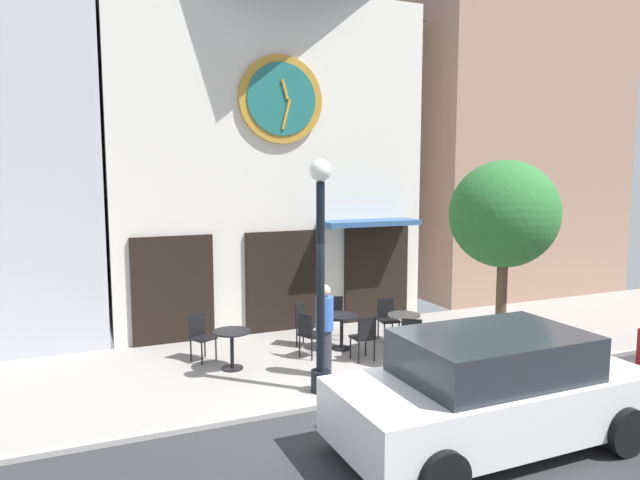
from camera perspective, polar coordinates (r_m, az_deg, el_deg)
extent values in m
cube|color=gray|center=(11.57, -0.84, -11.76)|extent=(25.86, 4.48, 0.05)
cube|color=#A8A5A0|center=(9.66, 4.37, -15.23)|extent=(25.86, 0.12, 0.08)
cube|color=silver|center=(14.43, -5.73, 7.46)|extent=(7.36, 2.75, 7.66)
cylinder|color=#B7842D|center=(13.16, -3.86, 13.63)|extent=(1.93, 0.10, 1.93)
cylinder|color=#1E6660|center=(13.10, -3.77, 13.66)|extent=(1.59, 0.04, 1.59)
cube|color=#B7842D|center=(13.11, -3.46, 14.57)|extent=(0.18, 0.03, 0.43)
cube|color=#B7842D|center=(13.06, -3.34, 12.24)|extent=(0.23, 0.03, 0.67)
cube|color=black|center=(12.74, -14.24, -4.76)|extent=(1.72, 0.10, 2.30)
cube|color=black|center=(13.33, -3.75, -4.06)|extent=(1.72, 0.10, 2.30)
cube|color=black|center=(14.32, 5.56, -3.31)|extent=(1.72, 0.10, 2.30)
cube|color=#33568C|center=(13.69, 4.81, 1.72)|extent=(2.35, 0.90, 0.12)
cube|color=#9E7A66|center=(19.24, 17.72, 15.96)|extent=(6.47, 4.10, 13.64)
cylinder|color=black|center=(9.94, 0.04, -13.69)|extent=(0.32, 0.32, 0.36)
cylinder|color=black|center=(9.50, 0.05, -4.81)|extent=(0.14, 0.14, 3.49)
sphere|color=white|center=(9.31, 0.05, 6.88)|extent=(0.36, 0.36, 0.36)
cylinder|color=brown|center=(11.48, 17.36, -6.54)|extent=(0.20, 0.20, 2.14)
ellipsoid|color=#2D7033|center=(11.21, 17.69, 2.46)|extent=(2.08, 1.88, 1.98)
cylinder|color=black|center=(11.05, -8.65, -10.67)|extent=(0.07, 0.07, 0.71)
cylinder|color=black|center=(11.15, -8.61, -12.35)|extent=(0.40, 0.40, 0.03)
cylinder|color=black|center=(10.95, -8.68, -8.90)|extent=(0.70, 0.70, 0.03)
cylinder|color=black|center=(12.10, 2.13, -9.05)|extent=(0.07, 0.07, 0.71)
cylinder|color=black|center=(12.20, 2.13, -10.58)|extent=(0.40, 0.40, 0.03)
cylinder|color=black|center=(12.01, 2.14, -7.43)|extent=(0.71, 0.71, 0.03)
cylinder|color=black|center=(12.10, 8.24, -9.03)|extent=(0.07, 0.07, 0.75)
cylinder|color=black|center=(12.20, 8.21, -10.64)|extent=(0.40, 0.40, 0.03)
cylinder|color=gray|center=(12.00, 8.27, -7.31)|extent=(0.66, 0.66, 0.03)
cube|color=black|center=(11.42, 4.19, -9.53)|extent=(0.41, 0.41, 0.04)
cube|color=black|center=(11.21, 4.65, -8.65)|extent=(0.38, 0.05, 0.45)
cylinder|color=black|center=(11.71, 4.52, -10.27)|extent=(0.03, 0.03, 0.45)
cylinder|color=black|center=(11.56, 3.02, -10.49)|extent=(0.03, 0.03, 0.45)
cylinder|color=black|center=(11.43, 5.36, -10.71)|extent=(0.03, 0.03, 0.45)
cylinder|color=black|center=(11.27, 3.83, -10.95)|extent=(0.03, 0.03, 0.45)
cube|color=black|center=(11.57, -11.42, -9.43)|extent=(0.54, 0.54, 0.04)
cube|color=black|center=(11.65, -12.00, -8.18)|extent=(0.36, 0.20, 0.45)
cylinder|color=black|center=(11.41, -11.54, -10.85)|extent=(0.03, 0.03, 0.45)
cylinder|color=black|center=(11.61, -10.20, -10.50)|extent=(0.03, 0.03, 0.45)
cylinder|color=black|center=(11.67, -12.59, -10.48)|extent=(0.03, 0.03, 0.45)
cylinder|color=black|center=(11.87, -11.26, -10.15)|extent=(0.03, 0.03, 0.45)
cube|color=black|center=(11.58, -0.81, -9.28)|extent=(0.52, 0.52, 0.04)
cube|color=black|center=(11.40, -1.46, -8.37)|extent=(0.19, 0.37, 0.45)
cylinder|color=black|center=(11.65, 0.39, -10.33)|extent=(0.03, 0.03, 0.45)
cylinder|color=black|center=(11.88, -0.82, -10.00)|extent=(0.03, 0.03, 0.45)
cylinder|color=black|center=(11.42, -0.80, -10.70)|extent=(0.03, 0.03, 0.45)
cylinder|color=black|center=(11.65, -2.01, -10.34)|extent=(0.03, 0.03, 0.45)
cube|color=black|center=(12.26, -1.25, -8.36)|extent=(0.57, 0.57, 0.04)
cube|color=black|center=(12.28, -2.03, -7.26)|extent=(0.30, 0.30, 0.45)
cylinder|color=black|center=(12.11, -0.81, -9.66)|extent=(0.03, 0.03, 0.45)
cylinder|color=black|center=(12.41, -0.20, -9.25)|extent=(0.03, 0.03, 0.45)
cylinder|color=black|center=(12.24, -2.30, -9.49)|extent=(0.03, 0.03, 0.45)
cylinder|color=black|center=(12.54, -1.66, -9.09)|extent=(0.03, 0.03, 0.45)
cube|color=black|center=(12.71, 6.76, -7.86)|extent=(0.44, 0.44, 0.04)
cube|color=black|center=(12.82, 6.45, -6.70)|extent=(0.38, 0.08, 0.45)
cylinder|color=black|center=(12.56, 6.35, -9.11)|extent=(0.03, 0.03, 0.45)
cylinder|color=black|center=(12.69, 7.77, -8.96)|extent=(0.03, 0.03, 0.45)
cylinder|color=black|center=(12.86, 5.74, -8.72)|extent=(0.03, 0.03, 0.45)
cylinder|color=black|center=(12.99, 7.14, -8.58)|extent=(0.03, 0.03, 0.45)
cube|color=black|center=(12.80, 1.44, -7.71)|extent=(0.52, 0.52, 0.04)
cube|color=black|center=(12.92, 1.41, -6.54)|extent=(0.37, 0.18, 0.45)
cylinder|color=black|center=(12.69, 0.70, -8.89)|extent=(0.03, 0.03, 0.45)
cylinder|color=black|center=(12.71, 2.25, -8.87)|extent=(0.03, 0.03, 0.45)
cylinder|color=black|center=(13.02, 0.65, -8.48)|extent=(0.03, 0.03, 0.45)
cylinder|color=black|center=(13.03, 2.16, -8.47)|extent=(0.03, 0.03, 0.45)
cube|color=black|center=(11.37, 9.01, -9.67)|extent=(0.56, 0.56, 0.04)
cube|color=black|center=(11.14, 8.99, -8.82)|extent=(0.33, 0.25, 0.45)
cylinder|color=black|center=(11.60, 9.89, -10.52)|extent=(0.03, 0.03, 0.45)
cylinder|color=black|center=(11.61, 8.18, -10.47)|extent=(0.03, 0.03, 0.45)
cylinder|color=black|center=(11.27, 9.83, -11.03)|extent=(0.03, 0.03, 0.45)
cylinder|color=black|center=(11.29, 8.07, -10.98)|extent=(0.03, 0.03, 0.45)
cylinder|color=#2D2D38|center=(10.55, 0.44, -11.05)|extent=(0.37, 0.37, 0.85)
cylinder|color=#3359B2|center=(10.35, 0.44, -7.23)|extent=(0.45, 0.45, 0.60)
sphere|color=tan|center=(10.26, 0.44, -5.00)|extent=(0.22, 0.22, 0.22)
cube|color=white|center=(8.32, 16.51, -15.10)|extent=(4.31, 1.82, 0.75)
cube|color=#262B33|center=(8.11, 16.67, -10.79)|extent=(2.42, 1.60, 0.60)
cylinder|color=black|center=(8.81, 27.80, -16.29)|extent=(0.64, 0.22, 0.64)
cylinder|color=black|center=(9.94, 19.47, -13.24)|extent=(0.64, 0.22, 0.64)
cylinder|color=black|center=(7.00, 11.93, -21.87)|extent=(0.64, 0.22, 0.64)
cylinder|color=black|center=(8.37, 4.46, -16.73)|extent=(0.64, 0.22, 0.64)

